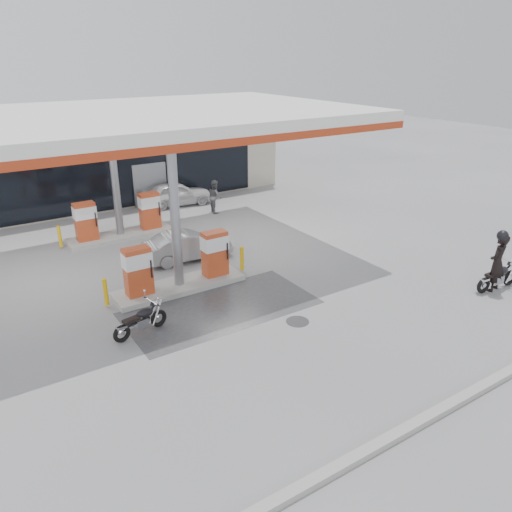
{
  "coord_description": "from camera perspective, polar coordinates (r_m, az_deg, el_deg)",
  "views": [
    {
      "loc": [
        -6.17,
        -12.28,
        7.52
      ],
      "look_at": [
        2.18,
        0.57,
        1.2
      ],
      "focal_mm": 35.0,
      "sensor_mm": 36.0,
      "label": 1
    }
  ],
  "objects": [
    {
      "name": "biker_main",
      "position": [
        18.39,
        25.86,
        -0.7
      ],
      "size": [
        0.82,
        0.63,
        2.01
      ],
      "primitive_type": "imported",
      "rotation": [
        0.0,
        0.0,
        3.36
      ],
      "color": "black",
      "rests_on": "ground"
    },
    {
      "name": "parked_motorcycle",
      "position": [
        14.67,
        -12.99,
        -7.27
      ],
      "size": [
        1.74,
        0.66,
        0.9
      ],
      "rotation": [
        0.0,
        0.0,
        0.21
      ],
      "color": "black",
      "rests_on": "ground"
    },
    {
      "name": "kerb",
      "position": [
        11.02,
        12.86,
        -20.81
      ],
      "size": [
        28.0,
        0.25,
        0.15
      ],
      "primitive_type": "cube",
      "color": "gray",
      "rests_on": "ground"
    },
    {
      "name": "attendant",
      "position": [
        25.05,
        -4.71,
        6.83
      ],
      "size": [
        0.8,
        0.92,
        1.64
      ],
      "primitive_type": "imported",
      "rotation": [
        0.0,
        0.0,
        1.33
      ],
      "color": "#515256",
      "rests_on": "ground"
    },
    {
      "name": "drain_cover",
      "position": [
        15.13,
        4.76,
        -7.46
      ],
      "size": [
        0.7,
        0.7,
        0.01
      ],
      "primitive_type": "cylinder",
      "color": "#38383A",
      "rests_on": "ground"
    },
    {
      "name": "wet_patch",
      "position": [
        15.87,
        -4.0,
        -5.93
      ],
      "size": [
        6.0,
        3.0,
        0.0
      ],
      "primitive_type": "cube",
      "color": "#4C4C4F",
      "rests_on": "ground"
    },
    {
      "name": "hatchback_silver",
      "position": [
        19.42,
        -7.82,
        1.19
      ],
      "size": [
        3.48,
        1.46,
        1.12
      ],
      "primitive_type": "imported",
      "rotation": [
        0.0,
        0.0,
        1.49
      ],
      "color": "gray",
      "rests_on": "ground"
    },
    {
      "name": "store_building",
      "position": [
        29.41,
        -20.63,
        10.2
      ],
      "size": [
        22.0,
        8.22,
        4.0
      ],
      "color": "beige",
      "rests_on": "ground"
    },
    {
      "name": "pump_island_near",
      "position": [
        16.98,
        -8.85,
        -1.51
      ],
      "size": [
        5.14,
        1.3,
        1.78
      ],
      "color": "#9E9E99",
      "rests_on": "ground"
    },
    {
      "name": "canopy",
      "position": [
        18.49,
        -13.74,
        14.81
      ],
      "size": [
        16.0,
        10.02,
        5.51
      ],
      "color": "silver",
      "rests_on": "ground"
    },
    {
      "name": "pump_island_far",
      "position": [
        22.27,
        -15.35,
        3.79
      ],
      "size": [
        5.14,
        1.3,
        1.78
      ],
      "color": "#9E9E99",
      "rests_on": "ground"
    },
    {
      "name": "main_motorcycle",
      "position": [
        18.75,
        25.92,
        -2.22
      ],
      "size": [
        1.85,
        0.71,
        0.95
      ],
      "rotation": [
        0.0,
        0.0,
        -0.1
      ],
      "color": "black",
      "rests_on": "ground"
    },
    {
      "name": "ground",
      "position": [
        15.67,
        -5.61,
        -6.4
      ],
      "size": [
        90.0,
        90.0,
        0.0
      ],
      "primitive_type": "plane",
      "color": "gray",
      "rests_on": "ground"
    },
    {
      "name": "sedan_white",
      "position": [
        26.55,
        -9.08,
        7.06
      ],
      "size": [
        3.77,
        1.91,
        1.23
      ],
      "primitive_type": "imported",
      "rotation": [
        0.0,
        0.0,
        1.44
      ],
      "color": "silver",
      "rests_on": "ground"
    }
  ]
}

